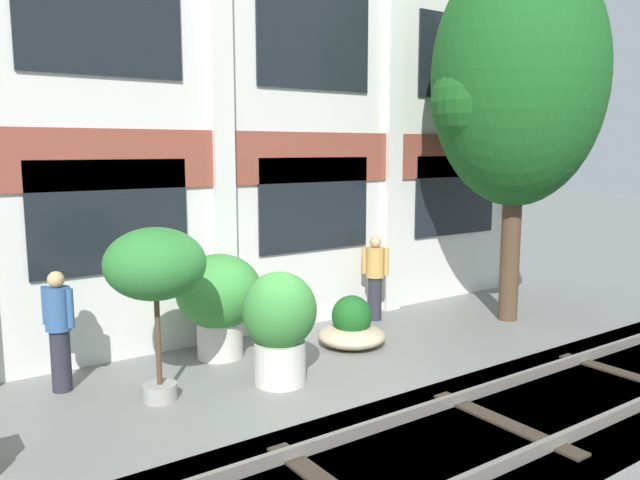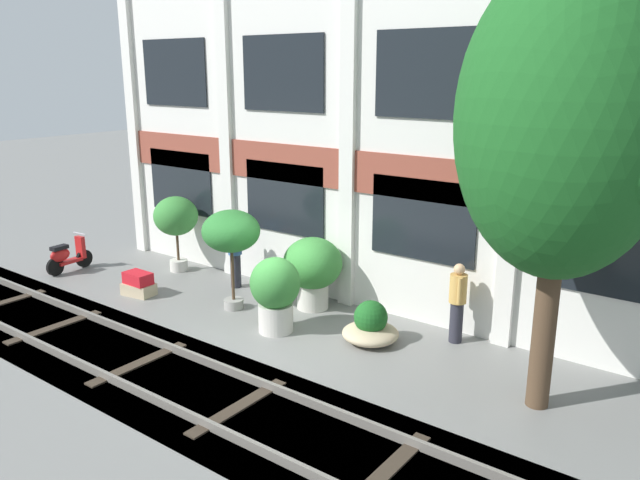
{
  "view_description": "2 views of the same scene",
  "coord_description": "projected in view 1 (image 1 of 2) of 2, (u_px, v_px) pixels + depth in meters",
  "views": [
    {
      "loc": [
        -4.6,
        -6.84,
        3.26
      ],
      "look_at": [
        0.66,
        0.68,
        1.91
      ],
      "focal_mm": 35.0,
      "sensor_mm": 36.0,
      "label": 1
    },
    {
      "loc": [
        7.65,
        -8.69,
        5.25
      ],
      "look_at": [
        0.03,
        1.45,
        1.76
      ],
      "focal_mm": 35.0,
      "sensor_mm": 36.0,
      "label": 2
    }
  ],
  "objects": [
    {
      "name": "rail_tracks",
      "position": [
        429.0,
        464.0,
        6.76
      ],
      "size": [
        22.82,
        2.8,
        0.43
      ],
      "color": "#423F3A",
      "rests_on": "ground"
    },
    {
      "name": "potted_plant_ribbed_drum",
      "position": [
        219.0,
        297.0,
        9.71
      ],
      "size": [
        1.33,
        1.33,
        1.64
      ],
      "color": "beige",
      "rests_on": "ground"
    },
    {
      "name": "potted_plant_fluted_column",
      "position": [
        280.0,
        321.0,
        8.62
      ],
      "size": [
        1.03,
        1.03,
        1.58
      ],
      "color": "beige",
      "rests_on": "ground"
    },
    {
      "name": "resident_by_doorway",
      "position": [
        375.0,
        275.0,
        11.85
      ],
      "size": [
        0.34,
        0.47,
        1.62
      ],
      "rotation": [
        0.0,
        0.0,
        -2.6
      ],
      "color": "#282833",
      "rests_on": "ground"
    },
    {
      "name": "potted_plant_wide_bowl",
      "position": [
        352.0,
        328.0,
        10.34
      ],
      "size": [
        1.13,
        1.13,
        0.86
      ],
      "color": "tan",
      "rests_on": "ground"
    },
    {
      "name": "ground_plane",
      "position": [
        309.0,
        386.0,
        8.63
      ],
      "size": [
        80.0,
        80.0,
        0.0
      ],
      "primitive_type": "plane",
      "color": "slate"
    },
    {
      "name": "potted_plant_low_pan",
      "position": [
        155.0,
        268.0,
        7.9
      ],
      "size": [
        1.29,
        1.29,
        2.28
      ],
      "color": "gray",
      "rests_on": "ground"
    },
    {
      "name": "broadleaf_tree",
      "position": [
        518.0,
        83.0,
        11.35
      ],
      "size": [
        3.31,
        3.15,
        6.91
      ],
      "color": "#4C3826",
      "rests_on": "ground"
    },
    {
      "name": "resident_watching_tracks",
      "position": [
        59.0,
        327.0,
        8.34
      ],
      "size": [
        0.34,
        0.46,
        1.65
      ],
      "rotation": [
        0.0,
        0.0,
        -2.58
      ],
      "color": "#282833",
      "rests_on": "ground"
    },
    {
      "name": "apartment_facade",
      "position": [
        215.0,
        127.0,
        10.36
      ],
      "size": [
        15.18,
        0.64,
        7.25
      ],
      "color": "silver",
      "rests_on": "ground"
    }
  ]
}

